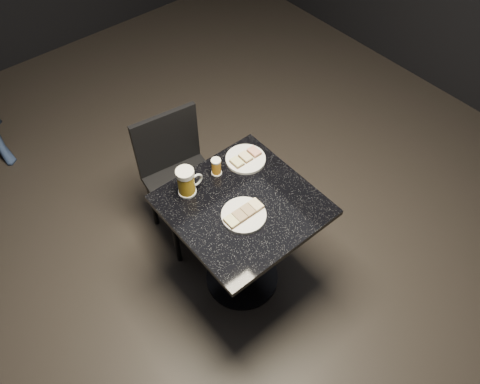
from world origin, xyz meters
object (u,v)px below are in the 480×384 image
at_px(plate_large, 244,215).
at_px(beer_tumbler, 216,167).
at_px(chair, 179,173).
at_px(beer_mug, 187,182).
at_px(plate_small, 246,159).
at_px(table, 242,231).

bearing_deg(plate_large, beer_tumbler, 76.96).
bearing_deg(chair, beer_mug, -113.43).
relative_size(plate_large, beer_tumbler, 2.23).
bearing_deg(beer_tumbler, plate_large, -103.04).
relative_size(beer_mug, chair, 0.18).
bearing_deg(beer_tumbler, chair, 98.07).
height_order(plate_small, chair, chair).
distance_m(beer_mug, beer_tumbler, 0.19).
bearing_deg(beer_mug, beer_tumbler, 2.43).
xyz_separation_m(beer_mug, chair, (0.14, 0.33, -0.33)).
distance_m(plate_small, beer_mug, 0.37).
height_order(plate_small, beer_tumbler, beer_tumbler).
height_order(plate_large, table, plate_large).
relative_size(plate_small, beer_mug, 1.35).
xyz_separation_m(plate_small, beer_mug, (-0.37, 0.02, 0.07)).
height_order(table, beer_mug, beer_mug).
distance_m(plate_large, beer_tumbler, 0.31).
relative_size(beer_tumbler, chair, 0.11).
bearing_deg(beer_tumbler, plate_small, -8.26).
height_order(plate_large, chair, chair).
relative_size(plate_large, chair, 0.25).
height_order(table, chair, chair).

